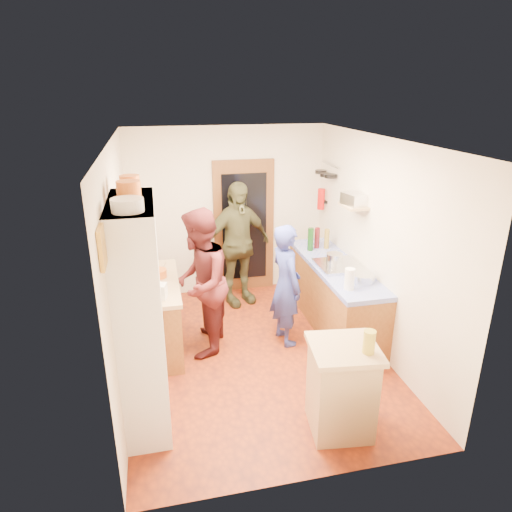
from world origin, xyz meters
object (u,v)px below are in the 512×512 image
object	(u,v)px
right_counter_base	(333,297)
person_hob	(289,285)
island_base	(341,390)
hutch_body	(141,315)
person_left	(203,282)
person_back	(238,244)

from	to	relation	value
right_counter_base	person_hob	bearing A→B (deg)	-158.79
island_base	person_hob	world-z (taller)	person_hob
right_counter_base	person_hob	distance (m)	0.87
right_counter_base	island_base	world-z (taller)	island_base
island_base	hutch_body	bearing A→B (deg)	159.87
person_left	person_back	size ratio (longest dim) A/B	0.97
person_hob	person_left	size ratio (longest dim) A/B	0.86
hutch_body	island_base	world-z (taller)	hutch_body
person_left	person_back	bearing A→B (deg)	167.37
hutch_body	person_hob	bearing A→B (deg)	29.87
hutch_body	right_counter_base	xyz separation A→B (m)	(2.50, 1.30, -0.68)
person_hob	person_back	world-z (taller)	person_back
hutch_body	person_left	size ratio (longest dim) A/B	1.21
right_counter_base	person_back	size ratio (longest dim) A/B	1.18
right_counter_base	hutch_body	bearing A→B (deg)	-152.53
person_left	person_back	world-z (taller)	person_back
hutch_body	person_left	bearing A→B (deg)	56.76
hutch_body	island_base	bearing A→B (deg)	-20.13
person_hob	person_back	distance (m)	1.34
person_left	right_counter_base	bearing A→B (deg)	112.91
right_counter_base	person_left	xyz separation A→B (m)	(-1.80, -0.23, 0.49)
hutch_body	person_left	distance (m)	1.30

